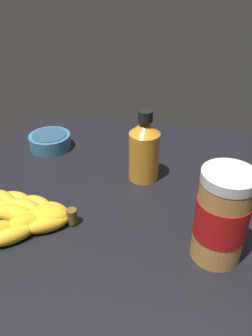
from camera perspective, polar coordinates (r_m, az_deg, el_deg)
name	(u,v)px	position (r cm, az deg, el deg)	size (l,w,h in cm)	color
ground_plane	(111,205)	(71.51, -2.51, -6.35)	(75.75, 66.71, 4.08)	black
banana_bunch	(23,215)	(66.24, -17.25, -7.71)	(20.27, 22.55, 3.51)	gold
peanut_butter_jar	(222,217)	(54.94, 16.08, -8.00)	(8.41, 8.41, 16.58)	#BF8442
honey_bottle	(144,149)	(72.63, 3.14, 3.20)	(6.76, 6.76, 16.34)	orange
small_bowl	(50,141)	(89.55, -12.89, 4.57)	(10.76, 10.76, 3.89)	teal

